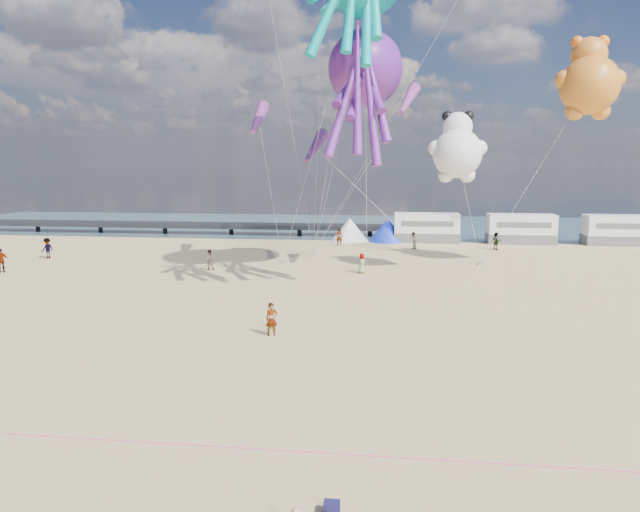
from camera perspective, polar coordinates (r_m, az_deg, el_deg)
The scene contains 29 objects.
ground at distance 21.53m, azimuth 0.88°, elevation -12.80°, with size 120.00×120.00×0.00m, color #D9BD7D.
water at distance 75.31m, azimuth 5.28°, elevation 3.04°, with size 120.00×120.00×0.00m, color #335462.
pier at distance 70.93m, azimuth -18.26°, elevation 3.03°, with size 60.00×3.00×0.50m, color black.
motorhome_0 at distance 60.34m, azimuth 10.59°, elevation 2.81°, with size 6.60×2.50×3.00m, color silver.
motorhome_1 at distance 61.69m, azimuth 19.44°, elevation 2.58°, with size 6.60×2.50×3.00m, color silver.
motorhome_2 at distance 64.43m, azimuth 27.72°, elevation 2.30°, with size 6.60×2.50×3.00m, color silver.
tent_white at distance 60.38m, azimuth 2.98°, elevation 2.67°, with size 4.00×4.00×2.40m, color white.
tent_blue at distance 60.24m, azimuth 6.78°, elevation 2.60°, with size 4.00×4.00×2.40m, color #1933CC.
cooler_navy at distance 14.51m, azimuth 1.18°, elevation -23.87°, with size 0.38×0.28×0.30m, color #181543.
rope_line at distance 17.02m, azimuth -0.99°, elevation -19.02°, with size 0.03×0.03×34.00m, color #F2338C.
standing_person at distance 27.24m, azimuth -4.86°, elevation -6.32°, with size 0.58×0.38×1.58m, color tan.
beachgoer_1 at distance 44.46m, azimuth -11.02°, elevation -0.39°, with size 0.76×0.50×1.56m, color #7F6659.
beachgoer_2 at distance 54.30m, azimuth -25.62°, elevation 0.71°, with size 0.87×0.67×1.78m, color #7F6659.
beachgoer_3 at distance 48.96m, azimuth -29.31°, elevation -0.39°, with size 1.17×0.67×1.81m, color #7F6659.
beachgoer_4 at distance 56.46m, azimuth 17.21°, elevation 1.44°, with size 0.98×0.41×1.67m, color #7F6659.
beachgoer_5 at distance 56.42m, azimuth 1.94°, elevation 1.89°, with size 1.64×0.52×1.76m, color #7F6659.
beachgoer_6 at distance 42.42m, azimuth 4.20°, elevation -0.74°, with size 0.55×0.36×1.50m, color #7F6659.
beachgoer_7 at distance 55.07m, azimuth 9.29°, elevation 1.53°, with size 0.80×0.52×1.64m, color #7F6659.
sandbag_a at distance 46.71m, azimuth -3.78°, elevation -0.62°, with size 0.50×0.35×0.22m, color gray.
sandbag_b at distance 46.92m, azimuth 4.72°, elevation -0.58°, with size 0.50×0.35×0.22m, color gray.
sandbag_c at distance 47.62m, azimuth 15.76°, elevation -0.76°, with size 0.50×0.35×0.22m, color gray.
sandbag_d at distance 51.31m, azimuth 10.50°, elevation 0.14°, with size 0.50×0.35×0.22m, color gray.
sandbag_e at distance 50.58m, azimuth -0.67°, elevation 0.16°, with size 0.50×0.35×0.22m, color gray.
kite_octopus_purple at distance 42.50m, azimuth 4.56°, elevation 18.12°, with size 4.44×10.37×11.85m, color #631F87, non-canonical shape.
kite_panda at distance 42.88m, azimuth 13.57°, elevation 9.93°, with size 4.30×4.05×6.08m, color white, non-canonical shape.
kite_teddy_orange at distance 47.23m, azimuth 25.35°, elevation 15.15°, with size 5.07×4.77×7.16m, color orange, non-canonical shape.
windsock_left at distance 46.88m, azimuth -6.17°, elevation 13.49°, with size 1.10×7.19×7.19m, color red, non-canonical shape.
windsock_mid at distance 45.71m, azimuth -0.50°, elevation 10.85°, with size 1.00×5.31×5.31m, color red, non-canonical shape.
windsock_right at distance 41.80m, azimuth 8.82°, elevation 15.18°, with size 0.90×4.27×4.27m, color red, non-canonical shape.
Camera 1 is at (2.08, -19.85, 8.07)m, focal length 32.00 mm.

